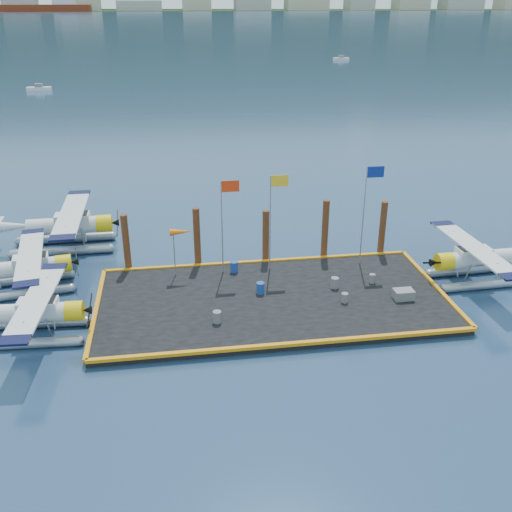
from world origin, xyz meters
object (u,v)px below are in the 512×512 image
Objects in this scene: drum_1 at (345,298)px; seaplane_a at (32,315)px; drum_4 at (335,283)px; crate at (403,294)px; drum_5 at (234,267)px; piling_3 at (325,231)px; seaplane_c at (68,228)px; windsock at (181,233)px; piling_2 at (266,238)px; drum_2 at (372,278)px; piling_0 at (126,245)px; drum_3 at (217,317)px; piling_1 at (197,239)px; seaplane_d at (477,261)px; flagpole_yellow at (274,208)px; seaplane_b at (26,270)px; drum_0 at (260,288)px; piling_4 at (382,230)px; flagpole_red at (225,213)px; flagpole_blue at (368,201)px.

seaplane_a is at bearing -177.97° from drum_1.
crate is at bearing -28.40° from drum_4.
piling_3 is (6.31, 1.67, 1.40)m from drum_5.
seaplane_c reaches higher than windsock.
drum_5 is 0.18× the size of piling_2.
piling_0 is (-14.88, 4.43, 1.33)m from drum_2.
drum_3 is 7.86m from piling_1.
seaplane_c is at bearing 68.50° from seaplane_d.
piling_1 is (8.86, -4.66, 0.53)m from seaplane_c.
piling_1 is 4.50m from piling_2.
piling_1 is at bearing 161.21° from flagpole_yellow.
drum_0 is (13.80, -3.21, -0.62)m from seaplane_b.
piling_4 is (10.31, 1.67, 1.25)m from drum_5.
crate is 0.27× the size of piling_1.
drum_3 is at bearing 98.99° from seaplane_d.
drum_5 reaches higher than drum_4.
drum_5 is at bearing 80.80° from seaplane_b.
crate is (3.47, -0.12, 0.01)m from drum_1.
piling_3 is at bearing 74.06° from seaplane_c.
piling_1 is at bearing 89.85° from seaplane_b.
flagpole_red is 4.07m from piling_2.
drum_5 is 0.17× the size of piling_0.
piling_4 is at bearing 43.63° from seaplane_d.
drum_0 is 0.22× the size of windsock.
piling_0 is 0.95× the size of piling_1.
drum_1 is (18.40, -5.00, -0.67)m from seaplane_b.
flagpole_red is (10.63, 5.56, 3.07)m from seaplane_a.
flagpole_blue is at bearing -0.00° from flagpole_yellow.
piling_1 is at bearing 61.35° from seaplane_c.
flagpole_blue is at bearing 31.20° from drum_3.
drum_4 is at bearing -131.34° from flagpole_blue.
drum_0 reaches higher than drum_2.
crate is 13.35m from piling_1.
piling_0 is 0.93× the size of piling_3.
seaplane_a is at bearing -153.73° from drum_5.
seaplane_b reaches higher than crate.
piling_0 is (-21.60, 4.48, 0.60)m from seaplane_d.
flagpole_yellow is (2.51, 0.07, 3.77)m from drum_5.
flagpole_blue is 1.55× the size of piling_1.
drum_5 reaches higher than drum_0.
seaplane_b is at bearing 179.48° from drum_5.
windsock is (7.83, -6.26, 1.66)m from seaplane_c.
drum_1 is at bearing -138.17° from drum_2.
piling_3 is at bearing 43.05° from drum_0.
flagpole_red reaches higher than drum_2.
windsock reaches higher than drum_5.
seaplane_a is 26.16m from seaplane_d.
drum_0 reaches higher than drum_4.
seaplane_d reaches higher than drum_2.
drum_4 is 0.96× the size of drum_5.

